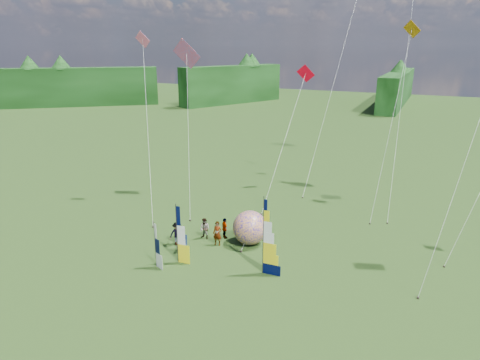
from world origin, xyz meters
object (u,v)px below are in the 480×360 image
at_px(spectator_a, 217,233).
at_px(camp_chair, 182,244).
at_px(side_banner_far, 155,245).
at_px(bol_inflatable, 250,228).
at_px(spectator_c, 177,234).
at_px(spectator_d, 225,228).
at_px(spectator_b, 205,229).
at_px(feather_banner_main, 263,237).
at_px(kite_whale, 404,75).
at_px(side_banner_left, 177,235).

xyz_separation_m(spectator_a, camp_chair, (-1.70, -1.89, -0.31)).
relative_size(side_banner_far, bol_inflatable, 1.23).
bearing_deg(spectator_c, spectator_d, -8.40).
relative_size(spectator_b, spectator_d, 1.01).
bearing_deg(spectator_b, spectator_d, 36.71).
bearing_deg(spectator_b, feather_banner_main, -18.08).
bearing_deg(camp_chair, kite_whale, 34.89).
xyz_separation_m(side_banner_far, bol_inflatable, (4.03, 5.45, -0.28)).
relative_size(spectator_b, camp_chair, 1.39).
xyz_separation_m(bol_inflatable, kite_whale, (7.88, 13.78, 9.74)).
bearing_deg(bol_inflatable, spectator_b, -168.62).
xyz_separation_m(spectator_d, camp_chair, (-1.65, -3.09, -0.21)).
distance_m(side_banner_left, side_banner_far, 1.49).
bearing_deg(side_banner_far, spectator_c, 120.17).
bearing_deg(feather_banner_main, side_banner_far, -162.91).
height_order(spectator_d, kite_whale, kite_whale).
height_order(spectator_a, kite_whale, kite_whale).
height_order(side_banner_far, camp_chair, side_banner_far).
xyz_separation_m(feather_banner_main, spectator_d, (-4.32, 3.40, -1.64)).
distance_m(spectator_a, spectator_d, 1.20).
bearing_deg(spectator_a, spectator_b, 153.63).
bearing_deg(spectator_d, kite_whale, -82.38).
height_order(feather_banner_main, side_banner_far, feather_banner_main).
relative_size(side_banner_left, spectator_c, 2.32).
bearing_deg(side_banner_far, spectator_d, 90.84).
relative_size(side_banner_far, spectator_a, 1.69).
xyz_separation_m(side_banner_far, kite_whale, (11.91, 19.23, 9.47)).
xyz_separation_m(bol_inflatable, spectator_c, (-4.52, -2.28, -0.37)).
distance_m(bol_inflatable, kite_whale, 18.63).
bearing_deg(spectator_c, camp_chair, -91.78).
height_order(side_banner_left, kite_whale, kite_whale).
height_order(side_banner_far, spectator_d, side_banner_far).
xyz_separation_m(spectator_c, kite_whale, (12.41, 16.06, 10.11)).
xyz_separation_m(spectator_a, spectator_b, (-1.29, 0.51, -0.10)).
bearing_deg(spectator_d, feather_banner_main, -174.88).
relative_size(side_banner_left, side_banner_far, 1.31).
distance_m(spectator_a, spectator_b, 1.39).
distance_m(side_banner_far, kite_whale, 24.52).
relative_size(spectator_b, spectator_c, 0.93).
height_order(side_banner_far, bol_inflatable, side_banner_far).
distance_m(feather_banner_main, camp_chair, 6.26).
distance_m(spectator_d, kite_whale, 19.75).
relative_size(bol_inflatable, spectator_c, 1.44).
bearing_deg(kite_whale, feather_banner_main, -120.06).
height_order(bol_inflatable, kite_whale, kite_whale).
bearing_deg(spectator_b, bol_inflatable, 19.29).
height_order(bol_inflatable, spectator_a, bol_inflatable).
distance_m(bol_inflatable, spectator_b, 3.32).
relative_size(bol_inflatable, spectator_a, 1.38).
distance_m(side_banner_far, bol_inflatable, 6.78).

